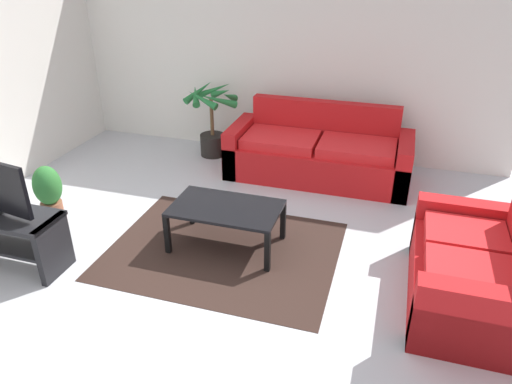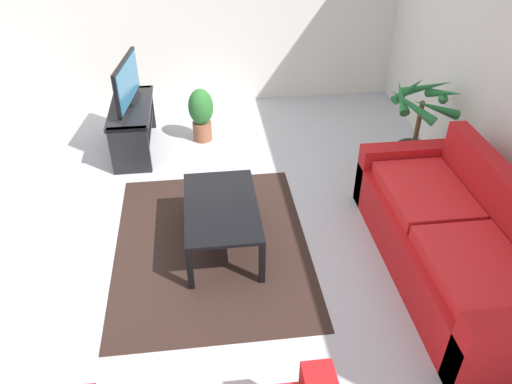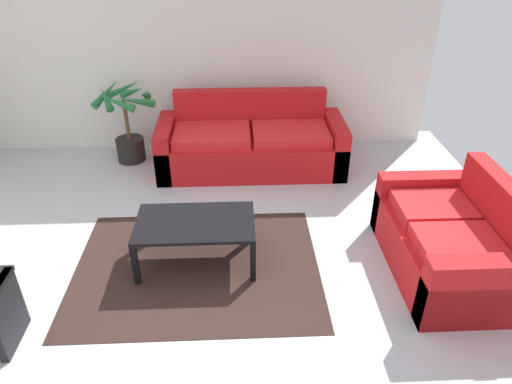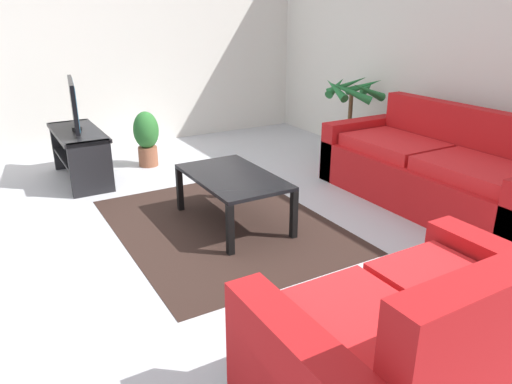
% 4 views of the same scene
% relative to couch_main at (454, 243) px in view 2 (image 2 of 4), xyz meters
% --- Properties ---
extents(ground_plane, '(6.60, 6.60, 0.00)m').
position_rel_couch_main_xyz_m(ground_plane, '(-0.62, -2.28, -0.30)').
color(ground_plane, '#B2B2B7').
extents(wall_left, '(0.06, 6.00, 2.70)m').
position_rel_couch_main_xyz_m(wall_left, '(-3.62, -2.28, 1.05)').
color(wall_left, silver).
rests_on(wall_left, ground).
extents(couch_main, '(2.26, 0.90, 0.90)m').
position_rel_couch_main_xyz_m(couch_main, '(0.00, 0.00, 0.00)').
color(couch_main, red).
rests_on(couch_main, ground).
extents(tv_stand, '(1.10, 0.45, 0.55)m').
position_rel_couch_main_xyz_m(tv_stand, '(-2.39, -2.73, 0.05)').
color(tv_stand, black).
rests_on(tv_stand, ground).
extents(tv, '(0.86, 0.17, 0.52)m').
position_rel_couch_main_xyz_m(tv, '(-2.39, -2.73, 0.52)').
color(tv, black).
rests_on(tv, tv_stand).
extents(coffee_table, '(1.05, 0.62, 0.44)m').
position_rel_couch_main_xyz_m(coffee_table, '(-0.56, -1.85, 0.08)').
color(coffee_table, black).
rests_on(coffee_table, ground).
extents(area_rug, '(2.20, 1.70, 0.01)m').
position_rel_couch_main_xyz_m(area_rug, '(-0.56, -1.95, -0.30)').
color(area_rug, black).
rests_on(area_rug, ground).
extents(potted_palm, '(0.80, 0.78, 1.01)m').
position_rel_couch_main_xyz_m(potted_palm, '(-1.55, 0.27, 0.18)').
color(potted_palm, black).
rests_on(potted_palm, ground).
extents(potted_plant_small, '(0.29, 0.29, 0.64)m').
position_rel_couch_main_xyz_m(potted_plant_small, '(-2.52, -1.96, 0.05)').
color(potted_plant_small, brown).
rests_on(potted_plant_small, ground).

